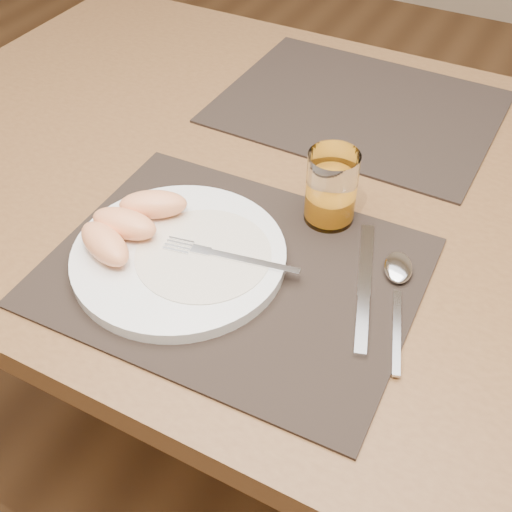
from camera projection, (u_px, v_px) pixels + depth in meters
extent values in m
plane|color=brown|center=(288.00, 443.00, 1.46)|extent=(5.00, 5.00, 0.00)
cube|color=brown|center=(305.00, 189.00, 0.96)|extent=(1.40, 0.90, 0.04)
cylinder|color=brown|center=(140.00, 157.00, 1.66)|extent=(0.06, 0.06, 0.71)
cube|color=black|center=(233.00, 271.00, 0.80)|extent=(0.46, 0.36, 0.00)
cube|color=black|center=(358.00, 107.00, 1.08)|extent=(0.46, 0.36, 0.00)
cylinder|color=white|center=(179.00, 256.00, 0.81)|extent=(0.27, 0.27, 0.02)
cylinder|color=white|center=(203.00, 254.00, 0.80)|extent=(0.17, 0.17, 0.00)
cube|color=silver|center=(254.00, 262.00, 0.78)|extent=(0.11, 0.03, 0.00)
cube|color=silver|center=(201.00, 251.00, 0.80)|extent=(0.03, 0.02, 0.00)
cube|color=silver|center=(179.00, 246.00, 0.81)|extent=(0.04, 0.03, 0.00)
cube|color=silver|center=(366.00, 259.00, 0.81)|extent=(0.06, 0.13, 0.00)
cube|color=silver|center=(362.00, 324.00, 0.73)|extent=(0.04, 0.09, 0.01)
cube|color=silver|center=(397.00, 331.00, 0.73)|extent=(0.05, 0.12, 0.00)
ellipsoid|color=silver|center=(398.00, 267.00, 0.79)|extent=(0.05, 0.07, 0.01)
cylinder|color=white|center=(331.00, 187.00, 0.84)|extent=(0.07, 0.07, 0.10)
cylinder|color=orange|center=(330.00, 205.00, 0.86)|extent=(0.06, 0.06, 0.04)
ellipsoid|color=#FFA468|center=(105.00, 244.00, 0.78)|extent=(0.10, 0.07, 0.04)
ellipsoid|color=#FFA468|center=(124.00, 224.00, 0.81)|extent=(0.09, 0.05, 0.04)
ellipsoid|color=#FFA468|center=(153.00, 204.00, 0.84)|extent=(0.10, 0.08, 0.04)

